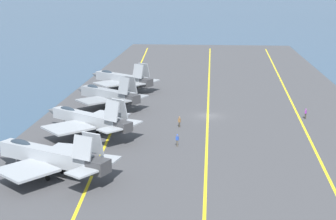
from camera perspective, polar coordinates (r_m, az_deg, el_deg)
The scene contains 12 objects.
ground_plane at distance 87.55m, azimuth 4.42°, elevation -0.90°, with size 2000.00×2000.00×0.00m, color #334C66.
carrier_deck at distance 87.50m, azimuth 4.43°, elevation -0.77°, with size 198.66×55.50×0.40m, color #424244.
deck_stripe_foul_line at distance 88.72m, azimuth 14.33°, elevation -0.83°, with size 178.79×0.36×0.01m, color yellow.
deck_stripe_centerline at distance 87.45m, azimuth 4.43°, elevation -0.64°, with size 178.79×0.36×0.01m, color yellow.
deck_stripe_edge_line at distance 88.82m, azimuth -5.46°, elevation -0.43°, with size 178.79×0.36×0.01m, color yellow.
parked_jet_nearest at distance 61.74m, azimuth -13.17°, elevation -4.98°, with size 13.53×17.28×5.95m.
parked_jet_second at distance 76.44m, azimuth -8.88°, elevation -0.98°, with size 14.10×16.33×6.23m.
parked_jet_third at distance 92.96m, azimuth -6.78°, elevation 1.74°, with size 12.68×14.65×6.24m.
parked_jet_fourth at distance 108.56m, azimuth -5.24°, elevation 3.49°, with size 13.44×16.22×6.01m.
crew_blue_vest at distance 70.92m, azimuth 1.03°, elevation -3.32°, with size 0.37×0.44×1.76m.
crew_purple_vest at distance 88.07m, azimuth 15.01°, elevation -0.34°, with size 0.45×0.38×1.74m.
crew_brown_vest at distance 80.19m, azimuth 1.27°, elevation -1.26°, with size 0.32×0.42×1.74m.
Camera 1 is at (-84.57, -0.31, 22.66)m, focal length 55.00 mm.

